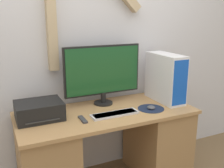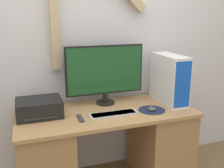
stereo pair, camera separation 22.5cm
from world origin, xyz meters
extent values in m
cube|color=silver|center=(0.00, 0.73, 1.35)|extent=(6.40, 0.05, 2.70)
cube|color=tan|center=(-0.37, 0.67, 1.63)|extent=(0.08, 0.08, 1.08)
cube|color=tan|center=(0.00, 0.34, 0.74)|extent=(1.54, 0.68, 0.03)
cube|color=#A4794B|center=(-0.54, 0.34, 0.36)|extent=(0.43, 0.62, 0.72)
cube|color=#A4794B|center=(0.54, 0.34, 0.36)|extent=(0.43, 0.62, 0.72)
cylinder|color=black|center=(0.05, 0.53, 0.76)|extent=(0.18, 0.18, 0.02)
cylinder|color=black|center=(0.05, 0.53, 0.82)|extent=(0.05, 0.05, 0.10)
cube|color=black|center=(0.05, 0.54, 1.08)|extent=(0.74, 0.03, 0.45)
cube|color=#194C23|center=(0.05, 0.53, 1.08)|extent=(0.71, 0.01, 0.42)
cube|color=silver|center=(0.03, 0.23, 0.76)|extent=(0.41, 0.12, 0.02)
cube|color=white|center=(0.03, 0.23, 0.77)|extent=(0.38, 0.10, 0.01)
cylinder|color=#19233D|center=(0.39, 0.23, 0.75)|extent=(0.24, 0.24, 0.00)
ellipsoid|color=#4C4C51|center=(0.38, 0.21, 0.77)|extent=(0.07, 0.08, 0.03)
cube|color=white|center=(0.64, 0.38, 0.98)|extent=(0.18, 0.45, 0.46)
cube|color=blue|center=(0.64, 0.15, 0.98)|extent=(0.16, 0.01, 0.41)
cube|color=black|center=(-0.56, 0.42, 0.82)|extent=(0.37, 0.29, 0.14)
cube|color=#333333|center=(-0.56, 0.33, 0.78)|extent=(0.26, 0.13, 0.01)
cube|color=#38383D|center=(-0.26, 0.23, 0.76)|extent=(0.04, 0.15, 0.02)
camera|label=1|loc=(-0.87, -1.63, 1.58)|focal=42.00mm
camera|label=2|loc=(-0.66, -1.71, 1.58)|focal=42.00mm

